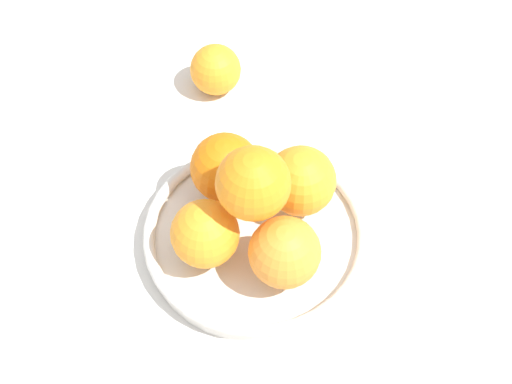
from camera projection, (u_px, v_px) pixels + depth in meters
The scene contains 4 objects.
ground_plane at pixel (256, 242), 0.80m from camera, with size 4.00×4.00×0.00m, color silver.
fruit_bowl at pixel (256, 235), 0.79m from camera, with size 0.25×0.25×0.03m.
orange_pile at pixel (255, 201), 0.74m from camera, with size 0.16×0.17×0.14m.
stray_orange at pixel (216, 70), 0.92m from camera, with size 0.07×0.07×0.07m, color orange.
Camera 1 is at (-0.10, 0.41, 0.68)m, focal length 50.00 mm.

